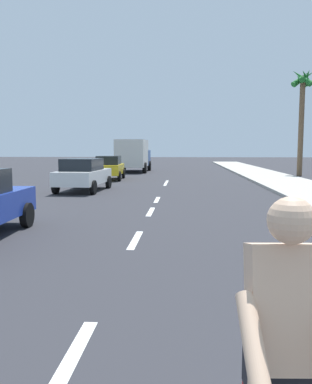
{
  "coord_description": "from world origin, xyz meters",
  "views": [
    {
      "loc": [
        1.08,
        2.72,
        2.03
      ],
      "look_at": [
        0.47,
        11.24,
        1.1
      ],
      "focal_mm": 37.06,
      "sensor_mm": 36.0,
      "label": 1
    }
  ],
  "objects_px": {
    "parked_car_white": "(83,174)",
    "parked_car_yellow": "(109,167)",
    "delivery_truck": "(133,155)",
    "palm_tree_distant": "(302,96)"
  },
  "relations": [
    {
      "from": "parked_car_white",
      "to": "parked_car_yellow",
      "type": "height_order",
      "value": "same"
    },
    {
      "from": "parked_car_yellow",
      "to": "delivery_truck",
      "type": "xyz_separation_m",
      "value": [
        0.44,
        8.94,
        0.67
      ]
    },
    {
      "from": "parked_car_yellow",
      "to": "delivery_truck",
      "type": "height_order",
      "value": "delivery_truck"
    },
    {
      "from": "delivery_truck",
      "to": "palm_tree_distant",
      "type": "height_order",
      "value": "palm_tree_distant"
    },
    {
      "from": "parked_car_white",
      "to": "palm_tree_distant",
      "type": "bearing_deg",
      "value": 43.96
    },
    {
      "from": "delivery_truck",
      "to": "palm_tree_distant",
      "type": "bearing_deg",
      "value": -16.88
    },
    {
      "from": "parked_car_white",
      "to": "palm_tree_distant",
      "type": "relative_size",
      "value": 0.53
    },
    {
      "from": "delivery_truck",
      "to": "parked_car_white",
      "type": "bearing_deg",
      "value": -90.72
    },
    {
      "from": "parked_car_white",
      "to": "parked_car_yellow",
      "type": "bearing_deg",
      "value": 93.4
    },
    {
      "from": "palm_tree_distant",
      "to": "parked_car_yellow",
      "type": "bearing_deg",
      "value": -160.56
    }
  ]
}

